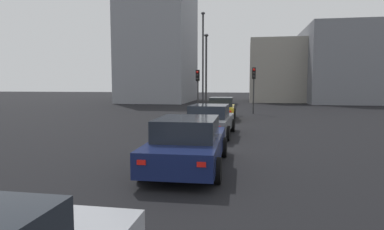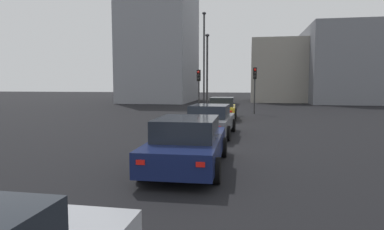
{
  "view_description": "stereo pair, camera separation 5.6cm",
  "coord_description": "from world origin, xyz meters",
  "px_view_note": "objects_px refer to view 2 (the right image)",
  "views": [
    {
      "loc": [
        -12.55,
        -1.87,
        2.4
      ],
      "look_at": [
        -1.64,
        -0.02,
        1.35
      ],
      "focal_mm": 30.91,
      "sensor_mm": 36.0,
      "label": 1
    },
    {
      "loc": [
        -12.54,
        -1.92,
        2.4
      ],
      "look_at": [
        -1.64,
        -0.02,
        1.35
      ],
      "focal_mm": 30.91,
      "sensor_mm": 36.0,
      "label": 2
    }
  ],
  "objects_px": {
    "car_navy_third": "(188,143)",
    "traffic_light_near_right": "(199,82)",
    "car_grey_second": "(210,120)",
    "street_lamp_kerbside": "(204,54)",
    "street_lamp_far": "(207,66)",
    "car_yellow_lead": "(222,109)",
    "traffic_light_near_left": "(255,81)"
  },
  "relations": [
    {
      "from": "car_yellow_lead",
      "to": "traffic_light_near_left",
      "type": "relative_size",
      "value": 1.14
    },
    {
      "from": "car_grey_second",
      "to": "traffic_light_near_left",
      "type": "distance_m",
      "value": 11.88
    },
    {
      "from": "car_grey_second",
      "to": "car_navy_third",
      "type": "relative_size",
      "value": 0.96
    },
    {
      "from": "car_navy_third",
      "to": "car_yellow_lead",
      "type": "bearing_deg",
      "value": -0.53
    },
    {
      "from": "car_yellow_lead",
      "to": "traffic_light_near_right",
      "type": "relative_size",
      "value": 1.19
    },
    {
      "from": "car_grey_second",
      "to": "street_lamp_far",
      "type": "bearing_deg",
      "value": 9.98
    },
    {
      "from": "traffic_light_near_right",
      "to": "street_lamp_far",
      "type": "height_order",
      "value": "street_lamp_far"
    },
    {
      "from": "street_lamp_kerbside",
      "to": "street_lamp_far",
      "type": "distance_m",
      "value": 3.67
    },
    {
      "from": "traffic_light_near_right",
      "to": "street_lamp_kerbside",
      "type": "xyz_separation_m",
      "value": [
        3.44,
        0.04,
        2.53
      ]
    },
    {
      "from": "traffic_light_near_left",
      "to": "traffic_light_near_right",
      "type": "xyz_separation_m",
      "value": [
        -0.17,
        4.46,
        -0.12
      ]
    },
    {
      "from": "car_yellow_lead",
      "to": "traffic_light_near_left",
      "type": "bearing_deg",
      "value": -29.4
    },
    {
      "from": "car_grey_second",
      "to": "traffic_light_near_left",
      "type": "relative_size",
      "value": 1.26
    },
    {
      "from": "car_yellow_lead",
      "to": "traffic_light_near_left",
      "type": "height_order",
      "value": "traffic_light_near_left"
    },
    {
      "from": "car_navy_third",
      "to": "traffic_light_near_right",
      "type": "height_order",
      "value": "traffic_light_near_right"
    },
    {
      "from": "car_grey_second",
      "to": "street_lamp_kerbside",
      "type": "bearing_deg",
      "value": 10.91
    },
    {
      "from": "car_navy_third",
      "to": "street_lamp_kerbside",
      "type": "distance_m",
      "value": 21.38
    },
    {
      "from": "street_lamp_far",
      "to": "car_grey_second",
      "type": "bearing_deg",
      "value": -171.96
    },
    {
      "from": "traffic_light_near_right",
      "to": "street_lamp_kerbside",
      "type": "relative_size",
      "value": 0.4
    },
    {
      "from": "street_lamp_far",
      "to": "street_lamp_kerbside",
      "type": "bearing_deg",
      "value": 12.09
    },
    {
      "from": "traffic_light_near_left",
      "to": "traffic_light_near_right",
      "type": "distance_m",
      "value": 4.47
    },
    {
      "from": "car_yellow_lead",
      "to": "traffic_light_near_right",
      "type": "height_order",
      "value": "traffic_light_near_right"
    },
    {
      "from": "traffic_light_near_right",
      "to": "car_grey_second",
      "type": "bearing_deg",
      "value": 19.26
    },
    {
      "from": "car_yellow_lead",
      "to": "street_lamp_far",
      "type": "xyz_separation_m",
      "value": [
        4.16,
        1.56,
        3.1
      ]
    },
    {
      "from": "car_yellow_lead",
      "to": "car_navy_third",
      "type": "distance_m",
      "value": 13.26
    },
    {
      "from": "car_navy_third",
      "to": "traffic_light_near_right",
      "type": "distance_m",
      "value": 17.6
    },
    {
      "from": "car_navy_third",
      "to": "traffic_light_near_right",
      "type": "bearing_deg",
      "value": 6.71
    },
    {
      "from": "street_lamp_kerbside",
      "to": "traffic_light_near_right",
      "type": "bearing_deg",
      "value": -179.27
    },
    {
      "from": "street_lamp_far",
      "to": "car_yellow_lead",
      "type": "bearing_deg",
      "value": -159.37
    },
    {
      "from": "car_grey_second",
      "to": "street_lamp_kerbside",
      "type": "height_order",
      "value": "street_lamp_kerbside"
    },
    {
      "from": "traffic_light_near_left",
      "to": "street_lamp_far",
      "type": "relative_size",
      "value": 0.58
    },
    {
      "from": "car_navy_third",
      "to": "street_lamp_kerbside",
      "type": "height_order",
      "value": "street_lamp_kerbside"
    },
    {
      "from": "traffic_light_near_left",
      "to": "traffic_light_near_right",
      "type": "height_order",
      "value": "traffic_light_near_left"
    }
  ]
}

